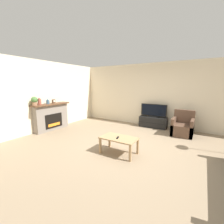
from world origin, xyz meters
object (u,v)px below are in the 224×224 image
mantel_clock (54,101)px  potted_plant (34,101)px  tv (153,111)px  fireplace (51,116)px  remote (118,138)px  tv_stand (153,122)px  mantel_vase_left (39,102)px  mantel_vase_centre_left (48,102)px  coffee_table (119,140)px  armchair (183,127)px

mantel_clock → potted_plant: (-0.00, -0.80, 0.10)m
tv → potted_plant: bearing=-137.3°
fireplace → mantel_clock: bearing=83.5°
remote → tv: bearing=75.1°
tv_stand → tv: size_ratio=1.05×
mantel_vase_left → tv: 4.48m
potted_plant → tv_stand: potted_plant is taller
tv → mantel_vase_centre_left: bearing=-142.6°
coffee_table → tv: bearing=89.3°
mantel_vase_left → potted_plant: (0.00, -0.19, 0.05)m
armchair → remote: armchair is taller
potted_plant → tv_stand: (3.37, 3.11, -1.01)m
mantel_vase_left → coffee_table: bearing=-0.2°
potted_plant → coffee_table: (3.33, 0.18, -0.86)m
fireplace → tv: 4.19m
mantel_clock → armchair: 5.02m
fireplace → potted_plant: potted_plant is taller
mantel_vase_left → mantel_clock: bearing=89.9°
remote → fireplace: bearing=157.2°
tv_stand → coffee_table: (-0.04, -2.93, 0.16)m
mantel_vase_centre_left → mantel_clock: (0.00, 0.27, -0.01)m
tv → coffee_table: tv is taller
potted_plant → tv_stand: bearing=42.7°
fireplace → remote: size_ratio=9.78×
fireplace → mantel_clock: (0.02, 0.15, 0.59)m
mantel_vase_left → tv_stand: size_ratio=0.23×
mantel_vase_left → remote: size_ratio=1.70×
armchair → remote: 2.85m
mantel_vase_left → armchair: 5.28m
mantel_clock → coffee_table: bearing=-10.5°
mantel_clock → mantel_vase_left: bearing=-90.1°
mantel_vase_centre_left → tv_stand: bearing=37.5°
mantel_vase_left → mantel_clock: 0.61m
mantel_clock → coffee_table: (3.33, -0.62, -0.76)m
fireplace → tv_stand: (3.39, 2.47, -0.32)m
mantel_vase_centre_left → potted_plant: size_ratio=0.58×
potted_plant → remote: 3.42m
mantel_vase_left → coffee_table: size_ratio=0.28×
mantel_clock → fireplace: bearing=-96.5°
mantel_clock → tv: size_ratio=0.14×
mantel_vase_left → remote: bearing=-1.0°
mantel_vase_centre_left → tv: 4.27m
tv_stand → tv: (0.00, -0.00, 0.48)m
mantel_clock → tv: bearing=34.5°
mantel_clock → potted_plant: 0.80m
armchair → tv: bearing=160.4°
fireplace → mantel_clock: size_ratio=10.12×
fireplace → mantel_vase_centre_left: size_ratio=8.33×
armchair → remote: size_ratio=5.66×
mantel_vase_centre_left → remote: (3.32, -0.40, -0.69)m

